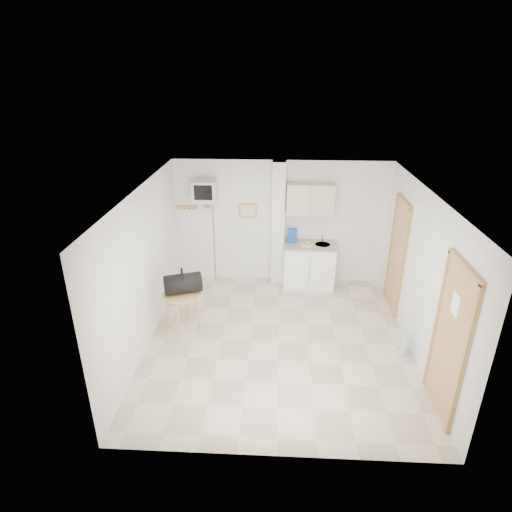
# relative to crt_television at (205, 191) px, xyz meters

# --- Properties ---
(ground) EXTENTS (4.50, 4.50, 0.00)m
(ground) POSITION_rel_crt_television_xyz_m (1.45, -2.02, -1.94)
(ground) COLOR beige
(ground) RESTS_ON ground
(room_envelope) EXTENTS (4.24, 4.54, 2.55)m
(room_envelope) POSITION_rel_crt_television_xyz_m (1.69, -1.93, -0.40)
(room_envelope) COLOR white
(room_envelope) RESTS_ON ground
(kitchenette) EXTENTS (1.03, 0.58, 2.10)m
(kitchenette) POSITION_rel_crt_television_xyz_m (2.02, -0.02, -1.13)
(kitchenette) COLOR white
(kitchenette) RESTS_ON ground
(crt_television) EXTENTS (0.44, 0.45, 2.15)m
(crt_television) POSITION_rel_crt_television_xyz_m (0.00, 0.00, 0.00)
(crt_television) COLOR slate
(crt_television) RESTS_ON ground
(round_table) EXTENTS (0.63, 0.63, 0.68)m
(round_table) POSITION_rel_crt_television_xyz_m (-0.17, -1.73, -1.34)
(round_table) COLOR tan
(round_table) RESTS_ON ground
(duffel_bag) EXTENTS (0.68, 0.52, 0.45)m
(duffel_bag) POSITION_rel_crt_television_xyz_m (-0.14, -1.70, -1.08)
(duffel_bag) COLOR black
(duffel_bag) RESTS_ON round_table
(water_bottle) EXTENTS (0.13, 0.13, 0.39)m
(water_bottle) POSITION_rel_crt_television_xyz_m (3.40, -2.25, -1.76)
(water_bottle) COLOR #96BBCF
(water_bottle) RESTS_ON ground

